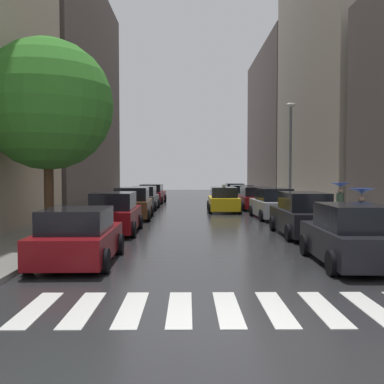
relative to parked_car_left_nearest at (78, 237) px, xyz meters
name	(u,v)px	position (x,y,z in m)	size (l,w,h in m)	color
ground_plane	(198,209)	(3.85, 18.77, -0.76)	(28.00, 72.00, 0.04)	#272729
sidewalk_left	(107,208)	(-2.65, 18.77, -0.66)	(3.00, 72.00, 0.15)	gray
sidewalk_right	(289,208)	(10.35, 18.77, -0.66)	(3.00, 72.00, 0.15)	gray
crosswalk_stripes	(228,309)	(3.85, -4.19, -0.73)	(7.65, 2.20, 0.01)	silver
building_left_mid	(63,93)	(-7.15, 23.98, 8.39)	(6.00, 20.38, 18.26)	#564C47
building_right_mid	(340,75)	(14.85, 21.69, 9.40)	(6.00, 17.53, 20.27)	#9E9384
building_right_far	(284,123)	(14.85, 41.37, 8.01)	(6.00, 20.98, 17.49)	#564C47
parked_car_left_nearest	(78,237)	(0.00, 0.00, 0.00)	(2.20, 4.08, 1.56)	maroon
parked_car_left_second	(114,214)	(-0.03, 6.27, 0.07)	(2.13, 4.34, 1.73)	maroon
parked_car_left_third	(132,204)	(0.00, 11.98, 0.08)	(2.23, 4.15, 1.76)	brown
parked_car_left_fourth	(144,198)	(-0.01, 18.46, 0.03)	(2.06, 4.22, 1.63)	#474C51
parked_car_left_fifth	(152,194)	(0.01, 25.02, 0.02)	(2.30, 4.84, 1.61)	maroon
parked_car_right_nearest	(353,237)	(7.65, -0.31, 0.05)	(2.19, 4.14, 1.69)	black
parked_car_right_second	(303,216)	(7.76, 5.33, 0.09)	(2.01, 4.58, 1.78)	black
parked_car_right_third	(273,204)	(7.84, 11.97, 0.06)	(2.19, 4.49, 1.71)	#B2B7BF
parked_car_right_fourth	(253,199)	(7.68, 18.16, 0.01)	(2.12, 4.18, 1.59)	maroon
parked_car_right_fifth	(241,195)	(7.60, 24.27, -0.01)	(2.26, 4.19, 1.54)	#0C4C2D
parked_car_right_sixth	(234,192)	(7.65, 30.41, 0.00)	(2.07, 4.51, 1.55)	#0C4C2D
taxi_midroad	(223,200)	(5.45, 16.44, 0.03)	(2.11, 4.43, 1.81)	yellow
pedestrian_foreground	(340,194)	(10.60, 9.09, 0.80)	(0.96, 0.96, 1.92)	gray
pedestrian_far_side	(362,203)	(9.52, 3.74, 0.72)	(0.92, 0.92, 1.83)	navy
street_tree_left	(48,105)	(-2.22, 4.44, 4.40)	(4.95, 4.95, 7.47)	#513823
lamp_post_right	(290,149)	(9.40, 14.49, 3.29)	(0.60, 0.28, 6.69)	#595B60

